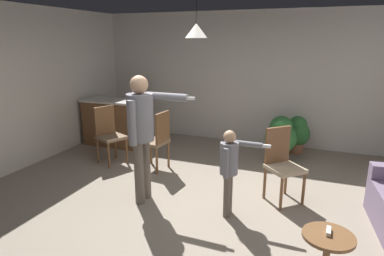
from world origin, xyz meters
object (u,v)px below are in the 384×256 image
Objects in this scene: dining_chair_centre_back at (109,133)px; dining_chair_near_wall at (157,138)px; side_table_by_couch at (326,255)px; potted_plant_by_wall at (297,133)px; kitchen_counter at (115,122)px; person_adult at (142,126)px; person_child at (230,164)px; dining_chair_by_counter at (282,162)px; potted_plant_corner at (281,137)px; spare_remote_on_table at (329,231)px.

dining_chair_near_wall is at bearing 113.79° from dining_chair_centre_back.
potted_plant_by_wall is at bearing 98.09° from side_table_by_couch.
dining_chair_near_wall is 1.00× the size of dining_chair_centre_back.
side_table_by_couch is at bearing 85.46° from dining_chair_centre_back.
kitchen_counter is 1.73× the size of potted_plant_by_wall.
person_child is (1.17, 0.04, -0.37)m from person_adult.
potted_plant_corner is (-0.19, 1.46, -0.08)m from dining_chair_by_counter.
potted_plant_by_wall is (3.57, 0.79, -0.08)m from kitchen_counter.
person_adult is at bearing -48.05° from kitchen_counter.
kitchen_counter is at bearing -64.74° from dining_chair_by_counter.
dining_chair_by_counter is 1.18× the size of potted_plant_corner.
potted_plant_corner is at bearing -127.18° from dining_chair_by_counter.
potted_plant_by_wall is 3.68m from spare_remote_on_table.
dining_chair_by_counter reaches higher than kitchen_counter.
dining_chair_near_wall is 2.17m from potted_plant_corner.
kitchen_counter reaches higher than spare_remote_on_table.
person_child reaches higher than dining_chair_near_wall.
dining_chair_centre_back is 3.03m from potted_plant_corner.
person_adult reaches higher than side_table_by_couch.
potted_plant_corner is (-0.76, 3.03, 0.14)m from side_table_by_couch.
kitchen_counter is at bearing 63.30° from dining_chair_near_wall.
side_table_by_couch is 1.69m from dining_chair_by_counter.
person_adult reaches higher than potted_plant_corner.
potted_plant_corner is 3.10m from spare_remote_on_table.
kitchen_counter is 1.74m from dining_chair_near_wall.
spare_remote_on_table is at bearing -119.73° from dining_chair_near_wall.
dining_chair_near_wall reaches higher than kitchen_counter.
potted_plant_corner is (0.36, 2.12, -0.22)m from person_child.
potted_plant_by_wall is at bearing 98.11° from spare_remote_on_table.
dining_chair_by_counter is 1.00× the size of dining_chair_centre_back.
person_child is at bearing -99.59° from potted_plant_corner.
spare_remote_on_table is (2.63, -1.90, -0.01)m from dining_chair_near_wall.
person_child is (2.98, -1.97, 0.20)m from kitchen_counter.
dining_chair_by_counter is at bearing 110.26° from spare_remote_on_table.
dining_chair_centre_back is at bearing -61.37° from kitchen_counter.
potted_plant_by_wall is at bearing 168.68° from person_child.
side_table_by_couch is at bearing 70.08° from person_adult.
side_table_by_couch is 0.47× the size of person_child.
potted_plant_by_wall is at bearing 69.50° from potted_plant_corner.
potted_plant_by_wall is (1.77, 2.80, -0.65)m from person_adult.
person_child is at bearing -117.92° from dining_chair_near_wall.
dining_chair_near_wall reaches higher than spare_remote_on_table.
potted_plant_by_wall is at bearing 143.40° from dining_chair_centre_back.
spare_remote_on_table is at bearing 65.82° from dining_chair_by_counter.
dining_chair_near_wall and dining_chair_centre_back have the same top height.
kitchen_counter is 1.26× the size of dining_chair_centre_back.
potted_plant_corner is at bearing 2.69° from kitchen_counter.
person_adult is 1.70× the size of dining_chair_by_counter.
kitchen_counter is at bearing -177.31° from potted_plant_corner.
person_child is 8.45× the size of spare_remote_on_table.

